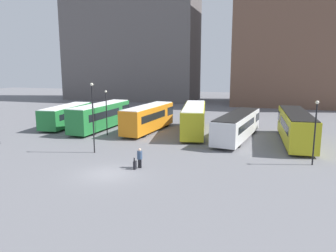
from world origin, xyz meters
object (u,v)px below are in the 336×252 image
object	(u,v)px
bus_4	(238,125)
lamp_post_3	(315,127)
bus_5	(296,126)
traveler	(140,156)
lamp_post_0	(106,109)
bus_2	(149,117)
bus_0	(67,115)
lamp_post_1	(93,113)
bus_1	(101,115)
bus_3	(194,118)
suitcase	(135,165)

from	to	relation	value
bus_4	lamp_post_3	size ratio (longest dim) A/B	2.36
bus_5	traveler	world-z (taller)	bus_5
lamp_post_0	lamp_post_3	distance (m)	22.28
bus_2	bus_4	size ratio (longest dim) A/B	0.86
bus_0	lamp_post_1	size ratio (longest dim) A/B	1.56
traveler	lamp_post_0	distance (m)	13.56
bus_4	lamp_post_1	world-z (taller)	lamp_post_1
bus_1	bus_3	world-z (taller)	bus_3
bus_2	bus_3	distance (m)	5.63
bus_3	lamp_post_0	bearing A→B (deg)	104.74
bus_0	bus_4	bearing A→B (deg)	-98.11
bus_1	bus_2	xyz separation A→B (m)	(6.30, 0.41, -0.03)
bus_2	traveler	bearing A→B (deg)	-157.45
suitcase	lamp_post_0	world-z (taller)	lamp_post_0
bus_0	lamp_post_0	distance (m)	8.79
bus_4	lamp_post_3	distance (m)	10.78
suitcase	lamp_post_1	world-z (taller)	lamp_post_1
bus_2	suitcase	xyz separation A→B (m)	(4.16, -14.67, -1.39)
bus_1	traveler	world-z (taller)	bus_1
bus_4	bus_0	bearing A→B (deg)	95.36
bus_4	suitcase	bearing A→B (deg)	161.95
bus_5	lamp_post_0	xyz separation A→B (m)	(-20.75, -2.31, 1.34)
bus_4	lamp_post_3	world-z (taller)	lamp_post_3
bus_0	lamp_post_3	xyz separation A→B (m)	(29.33, -9.48, 1.63)
bus_3	lamp_post_3	size ratio (longest dim) A/B	2.36
lamp_post_1	lamp_post_3	world-z (taller)	lamp_post_1
bus_5	traveler	bearing A→B (deg)	132.96
lamp_post_1	bus_4	bearing A→B (deg)	38.93
lamp_post_0	lamp_post_3	xyz separation A→B (m)	(21.52, -5.78, 0.03)
suitcase	bus_2	bearing A→B (deg)	13.96
bus_0	bus_3	world-z (taller)	bus_3
bus_0	lamp_post_0	bearing A→B (deg)	-120.32
bus_0	bus_3	bearing A→B (deg)	-92.88
bus_1	suitcase	world-z (taller)	bus_1
bus_5	lamp_post_3	world-z (taller)	lamp_post_3
bus_0	lamp_post_0	xyz separation A→B (m)	(7.81, -3.70, 1.60)
lamp_post_0	lamp_post_3	bearing A→B (deg)	-15.03
bus_1	lamp_post_3	distance (m)	25.66
bus_1	bus_4	distance (m)	17.22
bus_3	bus_5	size ratio (longest dim) A/B	1.00
bus_0	traveler	world-z (taller)	bus_0
bus_3	bus_5	world-z (taller)	bus_3
bus_4	suitcase	world-z (taller)	bus_4
bus_1	lamp_post_0	size ratio (longest dim) A/B	2.23
bus_3	bus_4	distance (m)	5.63
bus_3	suitcase	xyz separation A→B (m)	(-1.43, -15.33, -1.47)
bus_1	lamp_post_0	bearing A→B (deg)	-140.72
traveler	lamp_post_0	size ratio (longest dim) A/B	0.31
bus_3	lamp_post_1	distance (m)	13.82
bus_4	bus_3	bearing A→B (deg)	79.12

